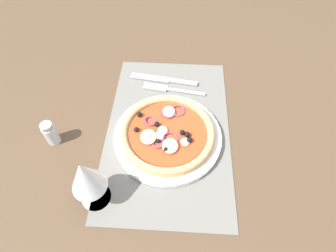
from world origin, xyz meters
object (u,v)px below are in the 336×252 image
at_px(pizza, 166,132).
at_px(fork, 171,89).
at_px(wine_glass, 86,177).
at_px(pepper_shaker, 50,133).
at_px(plate, 166,137).
at_px(knife, 163,79).

relative_size(pizza, fork, 1.29).
xyz_separation_m(wine_glass, pepper_shaker, (0.14, 0.14, -0.07)).
distance_m(plate, pizza, 0.02).
height_order(fork, pepper_shaker, pepper_shaker).
relative_size(fork, wine_glass, 1.21).
distance_m(pizza, fork, 0.17).
bearing_deg(fork, pepper_shaker, 41.89).
bearing_deg(wine_glass, pepper_shaker, 44.13).
height_order(knife, wine_glass, wine_glass).
height_order(pizza, pepper_shaker, pepper_shaker).
bearing_deg(pepper_shaker, fork, -56.33).
height_order(fork, wine_glass, wine_glass).
relative_size(pizza, knife, 1.16).
relative_size(plate, pepper_shaker, 4.01).
xyz_separation_m(pizza, pepper_shaker, (-0.02, 0.28, 0.00)).
height_order(pizza, fork, pizza).
height_order(plate, fork, plate).
xyz_separation_m(plate, fork, (0.17, -0.00, -0.01)).
height_order(pizza, knife, pizza).
bearing_deg(fork, wine_glass, 74.33).
distance_m(plate, wine_glass, 0.23).
relative_size(plate, wine_glass, 1.80).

